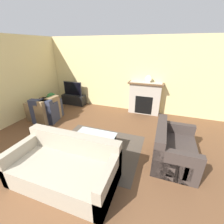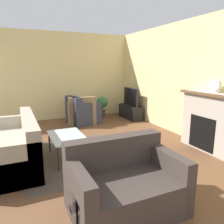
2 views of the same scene
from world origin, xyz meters
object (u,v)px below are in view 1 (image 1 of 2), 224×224
(couch_loveseat, at_px, (172,149))
(armchair_accent, at_px, (47,112))
(tv, at_px, (73,89))
(couch_sectional, at_px, (65,168))
(potted_plant, at_px, (52,99))
(coffee_table, at_px, (95,137))
(mantel_clock, at_px, (148,79))
(armchair_by_window, at_px, (45,112))

(couch_loveseat, xyz_separation_m, armchair_accent, (-4.01, 0.71, 0.01))
(tv, distance_m, couch_sectional, 4.15)
(potted_plant, bearing_deg, couch_loveseat, -18.85)
(couch_loveseat, distance_m, coffee_table, 1.78)
(mantel_clock, bearing_deg, coffee_table, -107.53)
(couch_loveseat, relative_size, armchair_accent, 1.35)
(coffee_table, bearing_deg, armchair_accent, 156.69)
(armchair_by_window, bearing_deg, tv, -177.94)
(tv, relative_size, armchair_by_window, 0.88)
(coffee_table, relative_size, potted_plant, 1.39)
(couch_loveseat, relative_size, armchair_by_window, 1.37)
(armchair_accent, distance_m, potted_plant, 0.96)
(tv, xyz_separation_m, couch_loveseat, (3.99, -2.32, -0.41))
(tv, bearing_deg, mantel_clock, 1.71)
(couch_loveseat, relative_size, coffee_table, 1.32)
(tv, height_order, armchair_accent, tv)
(armchair_accent, bearing_deg, mantel_clock, -162.30)
(couch_sectional, distance_m, armchair_accent, 2.86)
(armchair_by_window, xyz_separation_m, coffee_table, (2.34, -0.95, 0.08))
(armchair_by_window, bearing_deg, couch_sectional, 54.39)
(couch_sectional, xyz_separation_m, armchair_accent, (-2.10, 1.94, 0.02))
(potted_plant, bearing_deg, tv, 58.62)
(tv, height_order, potted_plant, tv)
(couch_sectional, relative_size, armchair_accent, 2.08)
(couch_sectional, distance_m, couch_loveseat, 2.27)
(couch_loveseat, relative_size, potted_plant, 1.84)
(tv, distance_m, mantel_clock, 3.14)
(couch_sectional, bearing_deg, mantel_clock, 74.76)
(armchair_by_window, relative_size, mantel_clock, 3.57)
(armchair_accent, xyz_separation_m, mantel_clock, (3.10, 1.71, 1.01))
(tv, bearing_deg, armchair_by_window, -93.58)
(tv, xyz_separation_m, potted_plant, (-0.48, -0.79, -0.27))
(couch_loveseat, bearing_deg, armchair_by_window, 80.54)
(couch_sectional, distance_m, coffee_table, 0.99)
(coffee_table, bearing_deg, potted_plant, 146.61)
(armchair_by_window, height_order, potted_plant, armchair_by_window)
(armchair_by_window, bearing_deg, coffee_table, 73.59)
(potted_plant, distance_m, mantel_clock, 3.78)
(coffee_table, distance_m, mantel_clock, 2.96)
(couch_loveseat, height_order, coffee_table, couch_loveseat)
(tv, distance_m, armchair_accent, 1.66)
(couch_loveseat, distance_m, armchair_accent, 4.07)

